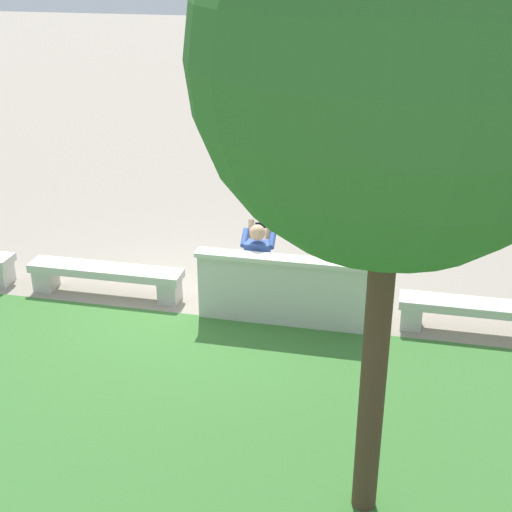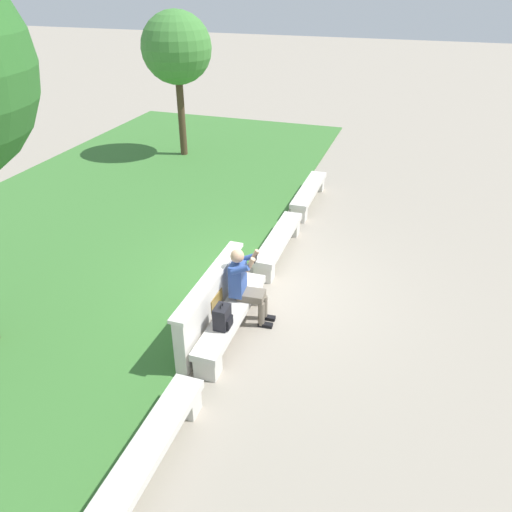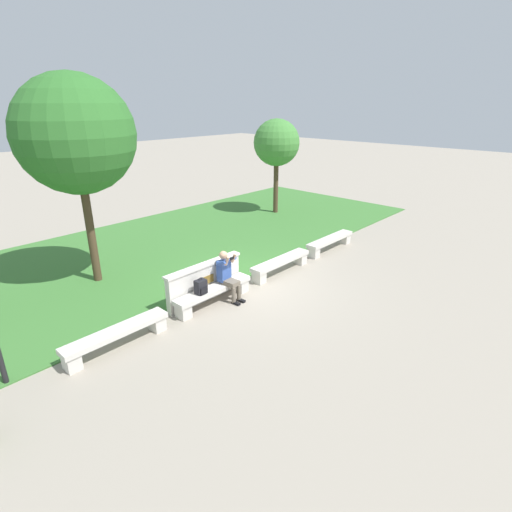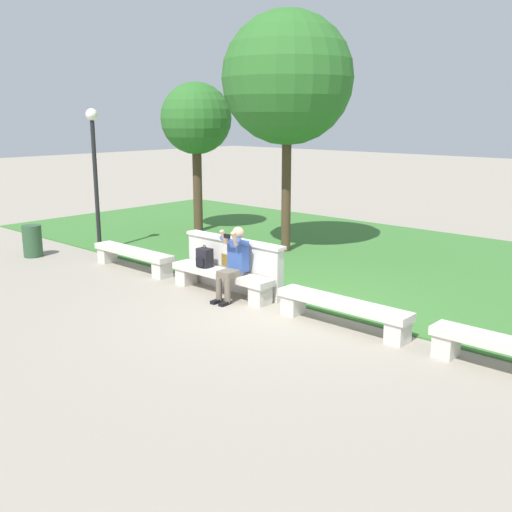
{
  "view_description": "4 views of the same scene",
  "coord_description": "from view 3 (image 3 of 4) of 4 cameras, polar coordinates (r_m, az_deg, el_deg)",
  "views": [
    {
      "loc": [
        -2.82,
        8.77,
        4.87
      ],
      "look_at": [
        -0.91,
        -0.04,
        0.82
      ],
      "focal_mm": 50.0,
      "sensor_mm": 36.0,
      "label": 1
    },
    {
      "loc": [
        -7.28,
        -2.37,
        5.1
      ],
      "look_at": [
        -0.24,
        -0.04,
        0.84
      ],
      "focal_mm": 35.0,
      "sensor_mm": 36.0,
      "label": 2
    },
    {
      "loc": [
        -7.36,
        -7.04,
        4.91
      ],
      "look_at": [
        0.1,
        -0.13,
        0.93
      ],
      "focal_mm": 28.0,
      "sensor_mm": 36.0,
      "label": 3
    },
    {
      "loc": [
        6.35,
        -7.52,
        3.27
      ],
      "look_at": [
        0.17,
        -0.7,
        1.09
      ],
      "focal_mm": 42.0,
      "sensor_mm": 36.0,
      "label": 4
    }
  ],
  "objects": [
    {
      "name": "ground_plane",
      "position": [
        11.3,
        -0.85,
        -4.39
      ],
      "size": [
        80.0,
        80.0,
        0.0
      ],
      "primitive_type": "plane",
      "color": "gray"
    },
    {
      "name": "grass_strip",
      "position": [
        14.44,
        -13.55,
        0.92
      ],
      "size": [
        22.45,
        8.0,
        0.03
      ],
      "primitive_type": "cube",
      "color": "#3D7533",
      "rests_on": "ground"
    },
    {
      "name": "bench_main",
      "position": [
        9.03,
        -19.24,
        -10.62
      ],
      "size": [
        2.32,
        0.4,
        0.45
      ],
      "color": "beige",
      "rests_on": "ground"
    },
    {
      "name": "bench_near",
      "position": [
        10.33,
        -6.06,
        -5.22
      ],
      "size": [
        2.32,
        0.4,
        0.45
      ],
      "color": "beige",
      "rests_on": "ground"
    },
    {
      "name": "bench_mid",
      "position": [
        12.11,
        3.56,
        -1.02
      ],
      "size": [
        2.32,
        0.4,
        0.45
      ],
      "color": "beige",
      "rests_on": "ground"
    },
    {
      "name": "bench_far",
      "position": [
        14.18,
        10.53,
        2.05
      ],
      "size": [
        2.32,
        0.4,
        0.45
      ],
      "color": "beige",
      "rests_on": "ground"
    },
    {
      "name": "backrest_wall_with_plaque",
      "position": [
        10.48,
        -7.34,
        -3.63
      ],
      "size": [
        2.38,
        0.24,
        1.01
      ],
      "color": "beige",
      "rests_on": "ground"
    },
    {
      "name": "person_photographer",
      "position": [
        10.35,
        -4.13,
        -2.49
      ],
      "size": [
        0.49,
        0.74,
        1.32
      ],
      "color": "black",
      "rests_on": "ground"
    },
    {
      "name": "backpack",
      "position": [
        9.94,
        -7.86,
        -4.41
      ],
      "size": [
        0.28,
        0.24,
        0.43
      ],
      "color": "black",
      "rests_on": "bench_near"
    },
    {
      "name": "tree_behind_wall",
      "position": [
        11.59,
        -24.39,
        15.42
      ],
      "size": [
        3.04,
        3.04,
        5.61
      ],
      "color": "#4C3826",
      "rests_on": "ground"
    },
    {
      "name": "tree_right_background",
      "position": [
        18.25,
        2.96,
        15.79
      ],
      "size": [
        2.03,
        2.03,
        4.19
      ],
      "color": "#4C3826",
      "rests_on": "ground"
    }
  ]
}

